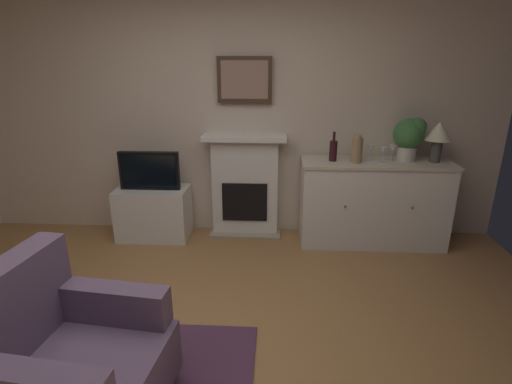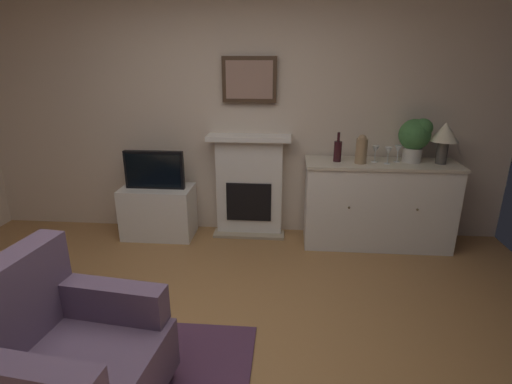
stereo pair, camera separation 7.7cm
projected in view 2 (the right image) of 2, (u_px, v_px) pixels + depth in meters
ground_plane at (197, 374)px, 2.53m from camera, size 5.64×4.46×0.10m
wall_rear at (237, 101)px, 4.12m from camera, size 5.64×0.06×2.85m
fireplace_unit at (249, 186)px, 4.28m from camera, size 0.87×0.30×1.10m
framed_picture at (249, 80)px, 3.96m from camera, size 0.55×0.04×0.45m
sideboard_cabinet at (378, 204)px, 4.04m from camera, size 1.49×0.49×0.88m
table_lamp at (445, 135)px, 3.76m from camera, size 0.26×0.26×0.40m
wine_bottle at (338, 151)px, 3.90m from camera, size 0.08×0.08×0.29m
wine_glass_left at (375, 150)px, 3.87m from camera, size 0.07×0.07×0.16m
wine_glass_center at (388, 152)px, 3.80m from camera, size 0.07×0.07×0.16m
wine_glass_right at (398, 150)px, 3.87m from camera, size 0.07×0.07×0.16m
vase_decorative at (361, 149)px, 3.82m from camera, size 0.11×0.11×0.28m
tv_cabinet at (159, 212)px, 4.29m from camera, size 0.75×0.42×0.55m
tv_set at (154, 170)px, 4.11m from camera, size 0.62×0.07×0.40m
potted_plant_small at (416, 136)px, 3.83m from camera, size 0.30×0.30×0.43m
armchair at (65, 358)px, 2.07m from camera, size 0.89×0.86×0.92m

